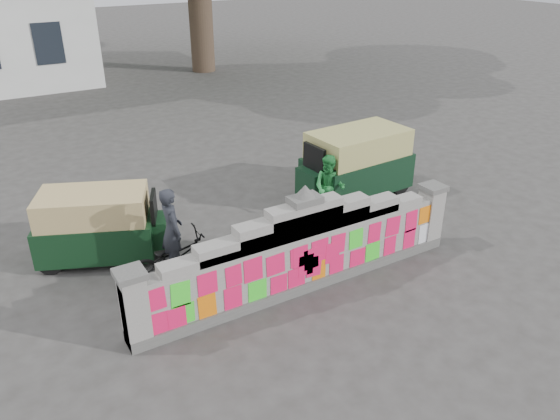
{
  "coord_description": "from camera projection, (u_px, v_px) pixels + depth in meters",
  "views": [
    {
      "loc": [
        -4.58,
        -6.84,
        5.59
      ],
      "look_at": [
        0.12,
        1.0,
        1.1
      ],
      "focal_mm": 35.0,
      "sensor_mm": 36.0,
      "label": 1
    }
  ],
  "objects": [
    {
      "name": "ground",
      "position": [
        303.0,
        287.0,
        9.84
      ],
      "size": [
        100.0,
        100.0,
        0.0
      ],
      "primitive_type": "plane",
      "color": "#383533",
      "rests_on": "ground"
    },
    {
      "name": "parapet_wall",
      "position": [
        304.0,
        251.0,
        9.51
      ],
      "size": [
        6.48,
        0.44,
        2.01
      ],
      "color": "#4C4C49",
      "rests_on": "ground"
    },
    {
      "name": "cyclist_bike",
      "position": [
        175.0,
        258.0,
        9.85
      ],
      "size": [
        1.8,
        0.68,
        0.93
      ],
      "primitive_type": "imported",
      "rotation": [
        0.0,
        0.0,
        1.54
      ],
      "color": "black",
      "rests_on": "ground"
    },
    {
      "name": "cyclist_rider",
      "position": [
        173.0,
        242.0,
        9.71
      ],
      "size": [
        0.4,
        0.59,
        1.58
      ],
      "primitive_type": "imported",
      "rotation": [
        0.0,
        0.0,
        1.54
      ],
      "color": "#22242A",
      "rests_on": "ground"
    },
    {
      "name": "pedestrian",
      "position": [
        329.0,
        187.0,
        12.03
      ],
      "size": [
        0.88,
        0.9,
        1.47
      ],
      "primitive_type": "imported",
      "rotation": [
        0.0,
        0.0,
        -0.91
      ],
      "color": "green",
      "rests_on": "ground"
    },
    {
      "name": "rickshaw_left",
      "position": [
        99.0,
        225.0,
        10.46
      ],
      "size": [
        2.59,
        1.93,
        1.39
      ],
      "rotation": [
        0.0,
        0.0,
        -0.41
      ],
      "color": "black",
      "rests_on": "ground"
    },
    {
      "name": "rickshaw_right",
      "position": [
        355.0,
        163.0,
        13.05
      ],
      "size": [
        2.98,
        1.51,
        1.63
      ],
      "rotation": [
        0.0,
        0.0,
        3.2
      ],
      "color": "black",
      "rests_on": "ground"
    }
  ]
}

